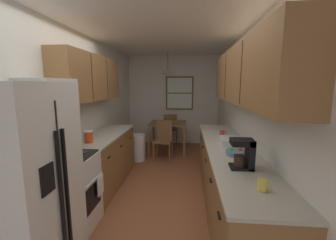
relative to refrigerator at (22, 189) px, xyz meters
The scene contains 25 objects.
ground_plane 2.54m from the refrigerator, 66.59° to the left, with size 12.00×12.00×0.00m, color brown.
wall_left 2.26m from the refrigerator, 100.51° to the left, with size 0.10×9.00×2.55m, color white.
wall_right 3.19m from the refrigerator, 43.57° to the left, with size 0.10×9.00×2.55m, color white.
wall_back 4.94m from the refrigerator, 78.94° to the left, with size 4.40×0.10×2.55m, color white.
ceiling_slab 2.93m from the refrigerator, 66.59° to the left, with size 4.40×9.00×0.08m, color white.
refrigerator is the anchor object (origin of this frame).
stove_range 0.82m from the refrigerator, 93.96° to the left, with size 0.66×0.62×1.10m.
microwave_over_range 1.05m from the refrigerator, 102.85° to the left, with size 0.39×0.59×0.34m.
counter_left 1.96m from the refrigerator, 91.64° to the left, with size 0.64×1.79×0.90m.
upper_cabinets_left 2.11m from the refrigerator, 95.96° to the left, with size 0.33×1.87×0.71m.
counter_right 2.40m from the refrigerator, 34.57° to the left, with size 0.64×3.26×0.90m.
upper_cabinets_right 2.64m from the refrigerator, 31.75° to the left, with size 0.33×2.94×0.71m.
dining_table 4.03m from the refrigerator, 77.55° to the left, with size 0.92×0.84×0.76m.
dining_chair_near 3.43m from the refrigerator, 75.95° to the left, with size 0.43×0.43×0.90m.
dining_chair_far 4.66m from the refrigerator, 79.16° to the left, with size 0.46×0.46×0.90m.
pendant_light 4.19m from the refrigerator, 77.55° to the left, with size 0.32×0.32×0.55m.
back_window 4.93m from the refrigerator, 76.61° to the left, with size 0.79×0.05×0.95m.
trash_bin 3.25m from the refrigerator, 85.60° to the left, with size 0.33×0.33×0.60m, color white.
storage_canister 1.39m from the refrigerator, 92.28° to the left, with size 0.13×0.13×0.18m.
dish_towel 1.00m from the refrigerator, 70.66° to the left, with size 0.02×0.16×0.24m, color white.
coffee_maker 2.04m from the refrigerator, 16.42° to the left, with size 0.22×0.18×0.30m.
mug_by_coffeemaker 2.77m from the refrigerator, 45.46° to the left, with size 0.11×0.08×0.09m.
mug_spare 1.98m from the refrigerator, ahead, with size 0.11×0.07×0.09m.
fruit_bowl 2.19m from the refrigerator, 26.71° to the left, with size 0.23×0.23×0.09m.
dish_rack 2.45m from the refrigerator, 36.10° to the left, with size 0.28×0.34×0.10m, color silver.
Camera 1 is at (0.43, -2.76, 1.74)m, focal length 23.30 mm.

